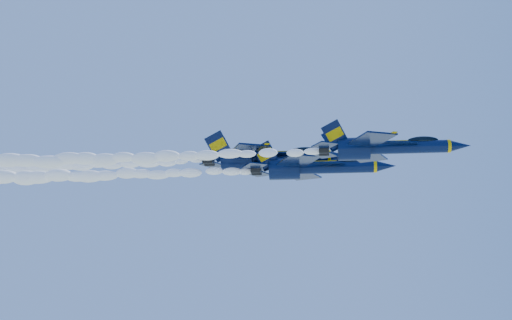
# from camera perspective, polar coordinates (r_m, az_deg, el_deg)

# --- Properties ---
(jet_lead) EXTENTS (16.34, 13.40, 6.07)m
(jet_lead) POSITION_cam_1_polar(r_m,az_deg,el_deg) (71.45, 11.29, 1.12)
(jet_lead) COLOR #071233
(smoke_trail_jet_lead) EXTENTS (47.30, 2.08, 1.87)m
(smoke_trail_jet_lead) POSITION_cam_1_polar(r_m,az_deg,el_deg) (74.91, -12.71, 0.16)
(smoke_trail_jet_lead) COLOR white
(jet_second) EXTENTS (18.74, 15.38, 6.97)m
(jet_second) POSITION_cam_1_polar(r_m,az_deg,el_deg) (83.78, 5.11, -0.64)
(jet_second) COLOR #071233
(smoke_trail_jet_second) EXTENTS (47.30, 2.39, 2.15)m
(smoke_trail_jet_second) POSITION_cam_1_polar(r_m,az_deg,el_deg) (89.86, -15.51, -1.39)
(smoke_trail_jet_second) COLOR white
(jet_third) EXTENTS (19.93, 16.35, 7.41)m
(jet_third) POSITION_cam_1_polar(r_m,az_deg,el_deg) (86.85, 0.94, 0.20)
(jet_third) COLOR #071233
(smoke_trail_jet_third) EXTENTS (47.30, 2.54, 2.29)m
(smoke_trail_jet_third) POSITION_cam_1_polar(r_m,az_deg,el_deg) (95.06, -18.76, -0.58)
(smoke_trail_jet_third) COLOR white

